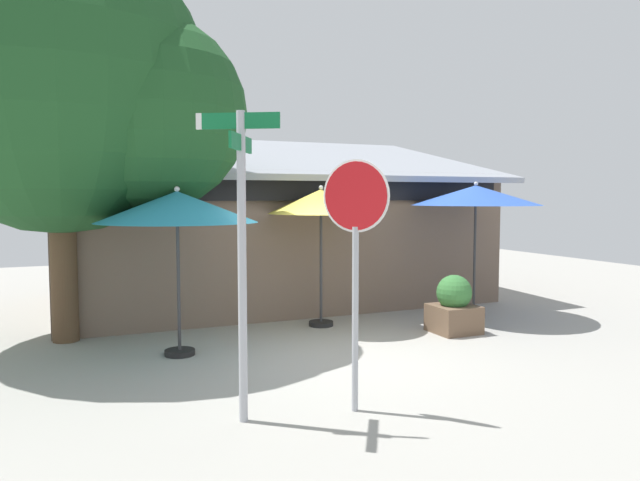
% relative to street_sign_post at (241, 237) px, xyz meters
% --- Properties ---
extents(ground_plane, '(28.00, 28.00, 0.10)m').
position_rel_street_sign_post_xyz_m(ground_plane, '(2.05, 1.93, -1.97)').
color(ground_plane, '#9E9B93').
extents(cafe_building, '(9.51, 5.53, 3.83)m').
position_rel_street_sign_post_xyz_m(cafe_building, '(2.60, 6.93, -0.42)').
color(cafe_building, '#705B4C').
rests_on(cafe_building, ground).
extents(street_sign_post, '(0.76, 0.70, 3.18)m').
position_rel_street_sign_post_xyz_m(street_sign_post, '(0.00, 0.00, 0.00)').
color(street_sign_post, '#A8AAB2').
rests_on(street_sign_post, ground).
extents(stop_sign, '(0.48, 0.62, 2.72)m').
position_rel_street_sign_post_xyz_m(stop_sign, '(1.20, -0.19, -0.02)').
color(stop_sign, '#A8AAB2').
rests_on(stop_sign, ground).
extents(patio_umbrella_teal_left, '(2.33, 2.33, 2.47)m').
position_rel_street_sign_post_xyz_m(patio_umbrella_teal_left, '(-0.15, 2.84, 0.24)').
color(patio_umbrella_teal_left, black).
rests_on(patio_umbrella_teal_left, ground).
extents(patio_umbrella_mustard_center, '(1.91, 1.91, 2.52)m').
position_rel_street_sign_post_xyz_m(patio_umbrella_mustard_center, '(2.54, 3.84, 0.29)').
color(patio_umbrella_mustard_center, black).
rests_on(patio_umbrella_mustard_center, ground).
extents(patio_umbrella_royal_blue_right, '(2.46, 2.46, 2.61)m').
position_rel_street_sign_post_xyz_m(patio_umbrella_royal_blue_right, '(5.56, 3.38, 0.41)').
color(patio_umbrella_royal_blue_right, black).
rests_on(patio_umbrella_royal_blue_right, ground).
extents(shade_tree, '(5.18, 4.71, 6.45)m').
position_rel_street_sign_post_xyz_m(shade_tree, '(-1.41, 4.30, 2.06)').
color(shade_tree, brown).
rests_on(shade_tree, ground).
extents(sidewalk_planter, '(0.73, 0.73, 0.99)m').
position_rel_street_sign_post_xyz_m(sidewalk_planter, '(4.42, 2.46, -1.47)').
color(sidewalk_planter, brown).
rests_on(sidewalk_planter, ground).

